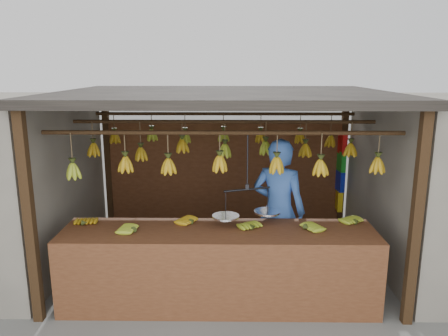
{
  "coord_description": "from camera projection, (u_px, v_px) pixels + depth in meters",
  "views": [
    {
      "loc": [
        0.08,
        -5.77,
        2.7
      ],
      "look_at": [
        0.0,
        0.3,
        1.3
      ],
      "focal_mm": 35.0,
      "sensor_mm": 36.0,
      "label": 1
    }
  ],
  "objects": [
    {
      "name": "ground",
      "position": [
        224.0,
        261.0,
        6.23
      ],
      "size": [
        80.0,
        80.0,
        0.0
      ],
      "primitive_type": "plane",
      "color": "#5B5B57"
    },
    {
      "name": "hanging_bananas",
      "position": [
        223.0,
        150.0,
        5.86
      ],
      "size": [
        3.65,
        2.24,
        0.38
      ],
      "color": "#92A523",
      "rests_on": "ground"
    },
    {
      "name": "bag_bundles",
      "position": [
        341.0,
        172.0,
        7.29
      ],
      "size": [
        0.08,
        0.26,
        1.32
      ],
      "color": "red",
      "rests_on": "ground"
    },
    {
      "name": "counter",
      "position": [
        219.0,
        250.0,
        4.87
      ],
      "size": [
        3.57,
        0.81,
        0.96
      ],
      "color": "#58301A",
      "rests_on": "ground"
    },
    {
      "name": "stall",
      "position": [
        224.0,
        121.0,
        6.1
      ],
      "size": [
        4.3,
        3.3,
        2.4
      ],
      "color": "black",
      "rests_on": "ground"
    },
    {
      "name": "balance_scale",
      "position": [
        247.0,
        211.0,
        5.0
      ],
      "size": [
        0.78,
        0.47,
        0.96
      ],
      "color": "black",
      "rests_on": "ground"
    },
    {
      "name": "vendor",
      "position": [
        279.0,
        211.0,
        5.52
      ],
      "size": [
        0.8,
        0.67,
        1.86
      ],
      "primitive_type": "imported",
      "rotation": [
        0.0,
        0.0,
        2.76
      ],
      "color": "#3359A5",
      "rests_on": "ground"
    }
  ]
}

